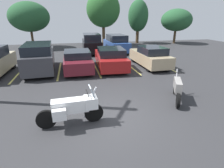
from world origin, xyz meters
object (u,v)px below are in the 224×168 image
object	(u,v)px
motorcycle_touring	(73,108)
motorcycle_second	(177,88)
car_red	(110,58)
car_far_blue	(116,44)
car_charcoal	(39,57)
car_tan	(150,57)
car_maroon	(78,60)
car_far_black	(92,44)

from	to	relation	value
motorcycle_touring	motorcycle_second	world-z (taller)	motorcycle_touring
car_red	car_far_blue	xyz separation A→B (m)	(2.00, 6.36, 0.17)
car_charcoal	car_tan	xyz separation A→B (m)	(8.12, -0.34, -0.24)
motorcycle_touring	car_red	world-z (taller)	car_red
motorcycle_touring	car_far_blue	world-z (taller)	car_far_blue
motorcycle_second	car_charcoal	xyz separation A→B (m)	(-6.79, 6.42, 0.41)
car_maroon	car_red	bearing A→B (deg)	1.43
motorcycle_touring	car_charcoal	xyz separation A→B (m)	(-2.14, 7.47, 0.33)
car_maroon	car_tan	size ratio (longest dim) A/B	1.02
car_far_blue	motorcycle_second	bearing A→B (deg)	-91.01
car_charcoal	car_far_black	distance (m)	7.55
motorcycle_second	car_tan	world-z (taller)	car_tan
car_charcoal	car_far_blue	xyz separation A→B (m)	(7.01, 6.15, -0.08)
car_maroon	car_far_black	size ratio (longest dim) A/B	1.03
motorcycle_second	car_tan	distance (m)	6.23
car_red	car_far_black	distance (m)	6.42
motorcycle_touring	car_far_black	xyz separation A→B (m)	(2.20, 13.64, 0.34)
car_red	motorcycle_touring	bearing A→B (deg)	-111.57
car_charcoal	car_far_blue	distance (m)	9.33
motorcycle_second	car_red	distance (m)	6.47
car_tan	motorcycle_touring	bearing A→B (deg)	-129.98
car_red	motorcycle_second	bearing A→B (deg)	-74.01
motorcycle_touring	car_far_black	world-z (taller)	car_far_black
car_charcoal	car_far_black	world-z (taller)	car_far_black
motorcycle_touring	car_maroon	world-z (taller)	car_maroon
motorcycle_touring	motorcycle_second	distance (m)	4.77
motorcycle_second	car_maroon	world-z (taller)	car_maroon
car_charcoal	car_tan	distance (m)	8.13
car_tan	car_far_black	xyz separation A→B (m)	(-3.78, 6.51, 0.25)
car_red	car_tan	size ratio (longest dim) A/B	1.10
motorcycle_second	car_far_black	xyz separation A→B (m)	(-2.45, 12.59, 0.42)
car_tan	car_far_black	distance (m)	7.53
motorcycle_second	car_charcoal	size ratio (longest dim) A/B	0.40
car_tan	car_maroon	bearing A→B (deg)	179.28
motorcycle_touring	car_maroon	distance (m)	7.22
motorcycle_second	motorcycle_touring	bearing A→B (deg)	-167.30
motorcycle_second	car_far_blue	bearing A→B (deg)	88.99
motorcycle_second	car_far_blue	distance (m)	12.58
car_charcoal	car_far_black	xyz separation A→B (m)	(4.34, 6.17, 0.01)
car_red	car_far_black	world-z (taller)	car_far_black
motorcycle_touring	car_far_blue	bearing A→B (deg)	70.31
car_red	car_far_blue	world-z (taller)	car_far_blue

